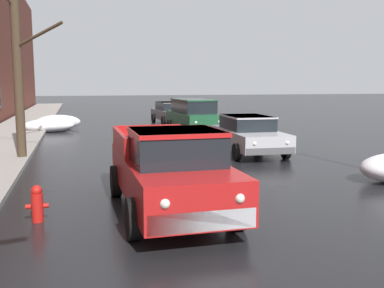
% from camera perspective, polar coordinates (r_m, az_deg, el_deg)
% --- Properties ---
extents(snow_bank_near_corner_left, '(2.67, 1.19, 0.72)m').
position_cam_1_polar(snow_bank_near_corner_left, '(25.27, -17.98, 2.28)').
color(snow_bank_near_corner_left, white).
rests_on(snow_bank_near_corner_left, ground).
extents(snow_bank_mid_block_left, '(2.50, 0.99, 0.85)m').
position_cam_1_polar(snow_bank_mid_block_left, '(26.47, -16.76, 2.68)').
color(snow_bank_mid_block_left, white).
rests_on(snow_bank_mid_block_left, ground).
extents(bare_tree_mid_block, '(2.27, 2.58, 7.07)m').
position_cam_1_polar(bare_tree_mid_block, '(16.11, -21.51, 11.33)').
color(bare_tree_mid_block, '#423323').
rests_on(bare_tree_mid_block, ground).
extents(pickup_truck_red_approaching_near_lane, '(2.10, 5.12, 1.76)m').
position_cam_1_polar(pickup_truck_red_approaching_near_lane, '(8.95, -2.95, -3.35)').
color(pickup_truck_red_approaching_near_lane, red).
rests_on(pickup_truck_red_approaching_near_lane, ground).
extents(sedan_silver_parked_kerbside_close, '(2.11, 4.47, 1.42)m').
position_cam_1_polar(sedan_silver_parked_kerbside_close, '(16.70, 7.23, 1.34)').
color(sedan_silver_parked_kerbside_close, '#B7B7BC').
rests_on(sedan_silver_parked_kerbside_close, ground).
extents(suv_green_parked_kerbside_mid, '(2.11, 4.78, 1.82)m').
position_cam_1_polar(suv_green_parked_kerbside_mid, '(22.92, 0.14, 3.72)').
color(suv_green_parked_kerbside_mid, '#1E5633').
rests_on(suv_green_parked_kerbside_mid, ground).
extents(sedan_grey_parked_far_down_block, '(2.09, 4.51, 1.42)m').
position_cam_1_polar(sedan_grey_parked_far_down_block, '(29.03, -2.77, 4.10)').
color(sedan_grey_parked_far_down_block, slate).
rests_on(sedan_grey_parked_far_down_block, ground).
extents(fire_hydrant, '(0.42, 0.22, 0.71)m').
position_cam_1_polar(fire_hydrant, '(8.96, -19.32, -7.22)').
color(fire_hydrant, red).
rests_on(fire_hydrant, ground).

